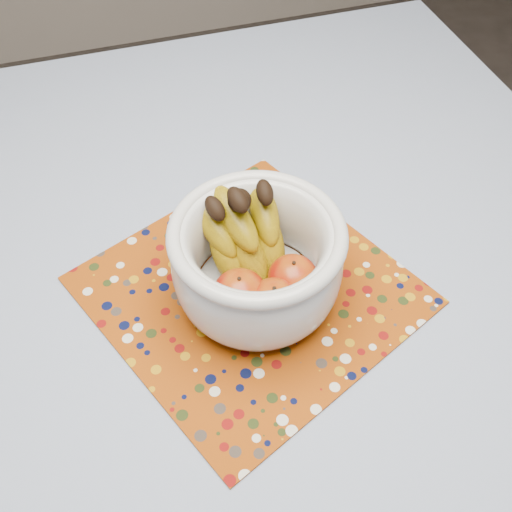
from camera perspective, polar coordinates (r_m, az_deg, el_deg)
The scene contains 4 objects.
table at distance 0.97m, azimuth -2.24°, elevation -4.48°, with size 1.20×1.20×0.75m.
tablecloth at distance 0.91m, azimuth -2.40°, elevation -1.49°, with size 1.32×1.32×0.01m, color slate.
placemat at distance 0.88m, azimuth -0.54°, elevation -3.27°, with size 0.41×0.41×0.00m, color #873607.
fruit_bowl at distance 0.81m, azimuth -0.26°, elevation 0.06°, with size 0.23×0.24×0.18m.
Camera 1 is at (-0.13, -0.55, 1.46)m, focal length 42.00 mm.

